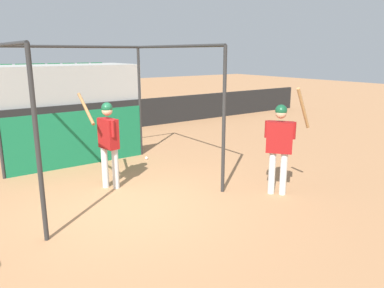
{
  "coord_description": "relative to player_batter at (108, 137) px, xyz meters",
  "views": [
    {
      "loc": [
        -2.68,
        -5.82,
        2.71
      ],
      "look_at": [
        1.43,
        -0.08,
        0.96
      ],
      "focal_mm": 35.0,
      "sensor_mm": 36.0,
      "label": 1
    }
  ],
  "objects": [
    {
      "name": "ground_plane",
      "position": [
        -0.17,
        -1.04,
        -1.06
      ],
      "size": [
        60.0,
        60.0,
        0.0
      ],
      "primitive_type": "plane",
      "color": "#A8754C"
    },
    {
      "name": "bleacher_section",
      "position": [
        -0.17,
        6.62,
        0.09
      ],
      "size": [
        7.6,
        2.4,
        2.3
      ],
      "color": "#9E9E99",
      "rests_on": "ground"
    },
    {
      "name": "batting_cage",
      "position": [
        0.03,
        1.28,
        0.17
      ],
      "size": [
        3.47,
        3.47,
        2.86
      ],
      "color": "#282828",
      "rests_on": "ground"
    },
    {
      "name": "baseball",
      "position": [
        1.6,
        1.4,
        -1.02
      ],
      "size": [
        0.07,
        0.07,
        0.07
      ],
      "color": "white",
      "rests_on": "ground"
    },
    {
      "name": "outfield_wall",
      "position": [
        -0.17,
        5.36,
        -0.55
      ],
      "size": [
        24.0,
        0.12,
        1.02
      ],
      "color": "black",
      "rests_on": "ground"
    },
    {
      "name": "player_waiting",
      "position": [
        2.52,
        -2.23,
        0.01
      ],
      "size": [
        0.76,
        0.69,
        2.11
      ],
      "rotation": [
        0.0,
        0.0,
        -0.89
      ],
      "color": "silver",
      "rests_on": "ground"
    },
    {
      "name": "player_batter",
      "position": [
        0.0,
        0.0,
        0.0
      ],
      "size": [
        0.53,
        0.86,
        1.91
      ],
      "rotation": [
        0.0,
        0.0,
        1.73
      ],
      "color": "silver",
      "rests_on": "ground"
    }
  ]
}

